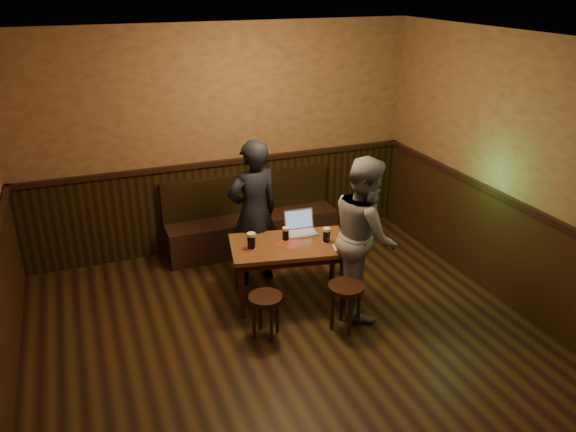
# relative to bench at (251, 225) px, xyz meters

# --- Properties ---
(room) EXTENTS (5.04, 6.04, 2.84)m
(room) POSITION_rel_bench_xyz_m (-0.28, -2.53, 0.89)
(room) COLOR black
(room) RESTS_ON ground
(bench) EXTENTS (2.20, 0.50, 0.95)m
(bench) POSITION_rel_bench_xyz_m (0.00, 0.00, 0.00)
(bench) COLOR black
(bench) RESTS_ON ground
(pub_table) EXTENTS (1.36, 0.94, 0.67)m
(pub_table) POSITION_rel_bench_xyz_m (-0.00, -1.36, 0.27)
(pub_table) COLOR #533717
(pub_table) RESTS_ON ground
(stool_left) EXTENTS (0.37, 0.37, 0.45)m
(stool_left) POSITION_rel_bench_xyz_m (-0.48, -1.92, 0.05)
(stool_left) COLOR black
(stool_left) RESTS_ON ground
(stool_right) EXTENTS (0.41, 0.41, 0.49)m
(stool_right) POSITION_rel_bench_xyz_m (0.31, -2.09, 0.08)
(stool_right) COLOR black
(stool_right) RESTS_ON ground
(pint_left) EXTENTS (0.12, 0.12, 0.18)m
(pint_left) POSITION_rel_bench_xyz_m (-0.42, -1.32, 0.45)
(pint_left) COLOR #A8141D
(pint_left) RESTS_ON pub_table
(pint_mid) EXTENTS (0.10, 0.10, 0.15)m
(pint_mid) POSITION_rel_bench_xyz_m (-0.01, -1.26, 0.43)
(pint_mid) COLOR #A8141D
(pint_mid) RESTS_ON pub_table
(pint_right) EXTENTS (0.11, 0.11, 0.16)m
(pint_right) POSITION_rel_bench_xyz_m (0.37, -1.47, 0.44)
(pint_right) COLOR #A8141D
(pint_right) RESTS_ON pub_table
(laptop) EXTENTS (0.35, 0.29, 0.24)m
(laptop) POSITION_rel_bench_xyz_m (0.22, -1.13, 0.42)
(laptop) COLOR silver
(laptop) RESTS_ON pub_table
(menu) EXTENTS (0.25, 0.21, 0.00)m
(menu) POSITION_rel_bench_xyz_m (0.49, -1.65, 0.36)
(menu) COLOR silver
(menu) RESTS_ON pub_table
(person_suit) EXTENTS (0.67, 0.50, 1.69)m
(person_suit) POSITION_rel_bench_xyz_m (-0.23, -0.83, 0.53)
(person_suit) COLOR black
(person_suit) RESTS_ON ground
(person_grey) EXTENTS (0.84, 0.96, 1.67)m
(person_grey) POSITION_rel_bench_xyz_m (0.66, -1.77, 0.52)
(person_grey) COLOR gray
(person_grey) RESTS_ON ground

